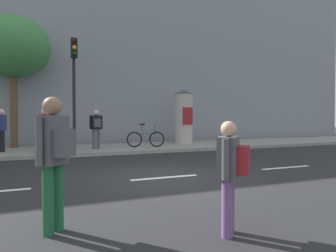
# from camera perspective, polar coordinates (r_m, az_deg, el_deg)

# --- Properties ---
(ground_plane) EXTENTS (80.00, 80.00, 0.00)m
(ground_plane) POSITION_cam_1_polar(r_m,az_deg,el_deg) (7.85, -0.63, -9.64)
(ground_plane) COLOR #232326
(sidewalk_curb) EXTENTS (36.00, 4.00, 0.15)m
(sidewalk_curb) POSITION_cam_1_polar(r_m,az_deg,el_deg) (14.50, -11.13, -4.19)
(sidewalk_curb) COLOR gray
(sidewalk_curb) RESTS_ON ground_plane
(lane_markings) EXTENTS (25.80, 0.16, 0.01)m
(lane_markings) POSITION_cam_1_polar(r_m,az_deg,el_deg) (7.85, -0.63, -9.61)
(lane_markings) COLOR silver
(lane_markings) RESTS_ON ground_plane
(building_backdrop) EXTENTS (36.00, 5.00, 10.99)m
(building_backdrop) POSITION_cam_1_polar(r_m,az_deg,el_deg) (19.75, -14.22, 13.14)
(building_backdrop) COLOR gray
(building_backdrop) RESTS_ON ground_plane
(traffic_light) EXTENTS (0.24, 0.45, 4.44)m
(traffic_light) POSITION_cam_1_polar(r_m,az_deg,el_deg) (12.54, -17.17, 8.84)
(traffic_light) COLOR black
(traffic_light) RESTS_ON sidewalk_curb
(poster_column) EXTENTS (1.02, 1.02, 2.85)m
(poster_column) POSITION_cam_1_polar(r_m,az_deg,el_deg) (16.21, 2.98, 1.83)
(poster_column) COLOR #B2ADA3
(poster_column) RESTS_ON sidewalk_curb
(street_tree) EXTENTS (3.26, 3.26, 6.00)m
(street_tree) POSITION_cam_1_polar(r_m,az_deg,el_deg) (15.90, -27.01, 13.03)
(street_tree) COLOR brown
(street_tree) RESTS_ON sidewalk_curb
(pedestrian_with_backpack) EXTENTS (0.50, 0.50, 1.80)m
(pedestrian_with_backpack) POSITION_cam_1_polar(r_m,az_deg,el_deg) (4.28, -20.56, -4.61)
(pedestrian_with_backpack) COLOR #1E5938
(pedestrian_with_backpack) RESTS_ON ground_plane
(pedestrian_in_red_top) EXTENTS (0.50, 0.50, 1.48)m
(pedestrian_in_red_top) POSITION_cam_1_polar(r_m,az_deg,el_deg) (4.05, 11.59, -7.80)
(pedestrian_in_red_top) COLOR #724C84
(pedestrian_in_red_top) RESTS_ON ground_plane
(pedestrian_near_pole) EXTENTS (0.38, 0.52, 1.74)m
(pedestrian_near_pole) POSITION_cam_1_polar(r_m,az_deg,el_deg) (13.01, -22.17, -0.13)
(pedestrian_near_pole) COLOR #724C84
(pedestrian_near_pole) RESTS_ON sidewalk_curb
(pedestrian_in_light_jacket) EXTENTS (0.49, 0.55, 1.72)m
(pedestrian_in_light_jacket) POSITION_cam_1_polar(r_m,az_deg,el_deg) (13.83, -28.76, -0.07)
(pedestrian_in_light_jacket) COLOR black
(pedestrian_in_light_jacket) RESTS_ON sidewalk_curb
(pedestrian_tallest) EXTENTS (0.59, 0.42, 1.71)m
(pedestrian_tallest) POSITION_cam_1_polar(r_m,az_deg,el_deg) (13.72, -13.29, 0.06)
(pedestrian_tallest) COLOR #4C4C51
(pedestrian_tallest) RESTS_ON sidewalk_curb
(bicycle_leaning) EXTENTS (1.73, 0.49, 1.09)m
(bicycle_leaning) POSITION_cam_1_polar(r_m,az_deg,el_deg) (14.26, -4.20, -2.39)
(bicycle_leaning) COLOR black
(bicycle_leaning) RESTS_ON sidewalk_curb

